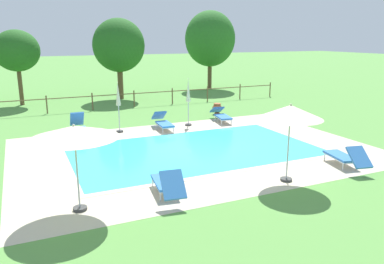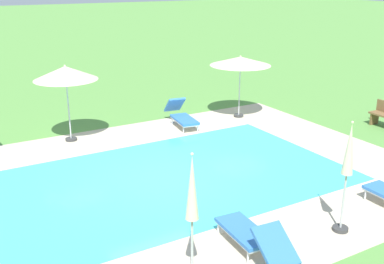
% 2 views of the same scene
% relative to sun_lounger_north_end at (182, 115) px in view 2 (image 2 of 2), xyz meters
% --- Properties ---
extents(ground_plane, '(160.00, 160.00, 0.00)m').
position_rel_sun_lounger_north_end_xyz_m(ground_plane, '(2.58, 3.74, -0.38)').
color(ground_plane, '#599342').
extents(pool_deck_paving, '(13.60, 9.62, 0.01)m').
position_rel_sun_lounger_north_end_xyz_m(pool_deck_paving, '(2.58, 3.74, -0.38)').
color(pool_deck_paving, beige).
rests_on(pool_deck_paving, ground).
extents(swimming_pool_water, '(9.40, 5.42, 0.01)m').
position_rel_sun_lounger_north_end_xyz_m(swimming_pool_water, '(2.58, 3.74, -0.38)').
color(swimming_pool_water, '#42CCD6').
rests_on(swimming_pool_water, ground).
extents(pool_coping_rim, '(9.88, 5.90, 0.01)m').
position_rel_sun_lounger_north_end_xyz_m(pool_coping_rim, '(2.58, 3.74, -0.37)').
color(pool_coping_rim, beige).
rests_on(pool_coping_rim, ground).
extents(sun_lounger_north_end, '(0.86, 2.01, 0.90)m').
position_rel_sun_lounger_north_end_xyz_m(sun_lounger_north_end, '(0.00, 0.00, 0.00)').
color(sun_lounger_north_end, '#3370BC').
rests_on(sun_lounger_north_end, ground).
extents(sun_lounger_south_near_corner, '(0.75, 2.06, 0.81)m').
position_rel_sun_lounger_north_end_xyz_m(sun_lounger_south_near_corner, '(2.66, 7.51, -0.01)').
color(sun_lounger_south_near_corner, '#3370BC').
rests_on(sun_lounger_south_near_corner, ground).
extents(patio_umbrella_open_foreground, '(2.20, 2.20, 2.27)m').
position_rel_sun_lounger_north_end_xyz_m(patio_umbrella_open_foreground, '(-2.37, 0.09, 1.68)').
color(patio_umbrella_open_foreground, '#383838').
rests_on(patio_umbrella_open_foreground, ground).
extents(patio_umbrella_open_by_bench, '(1.94, 1.94, 2.42)m').
position_rel_sun_lounger_north_end_xyz_m(patio_umbrella_open_by_bench, '(3.76, -0.45, 1.77)').
color(patio_umbrella_open_by_bench, '#383838').
rests_on(patio_umbrella_open_by_bench, ground).
extents(patio_umbrella_closed_row_west, '(0.32, 0.32, 2.36)m').
position_rel_sun_lounger_north_end_xyz_m(patio_umbrella_closed_row_west, '(0.61, 7.79, 1.14)').
color(patio_umbrella_closed_row_west, '#383838').
rests_on(patio_umbrella_closed_row_west, ground).
extents(patio_umbrella_closed_row_mid_west, '(0.32, 0.32, 2.37)m').
position_rel_sun_lounger_north_end_xyz_m(patio_umbrella_closed_row_mid_west, '(4.08, 7.72, 1.13)').
color(patio_umbrella_closed_row_mid_west, '#383838').
rests_on(patio_umbrella_closed_row_mid_west, ground).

